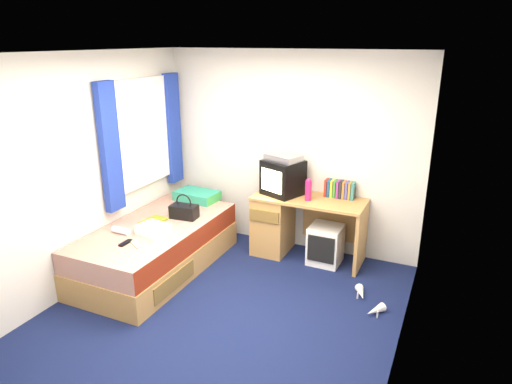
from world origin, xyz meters
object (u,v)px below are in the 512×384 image
at_px(picture_frame, 353,193).
at_px(handbag, 184,211).
at_px(crt_tv, 283,178).
at_px(magazine, 154,221).
at_px(pink_water_bottle, 308,191).
at_px(towel, 153,229).
at_px(remote_control, 125,243).
at_px(storage_cube, 325,244).
at_px(water_bottle, 121,231).
at_px(desk, 287,222).
at_px(white_heels, 368,301).
at_px(vcr, 283,157).
at_px(pillow, 197,196).
at_px(colour_swatch_fan, 136,244).
at_px(bed, 157,247).
at_px(aerosol_can, 302,186).

xyz_separation_m(picture_frame, handbag, (-1.75, -0.86, -0.20)).
relative_size(crt_tv, magazine, 1.87).
bearing_deg(pink_water_bottle, towel, -139.93).
bearing_deg(remote_control, crt_tv, 55.20).
bearing_deg(storage_cube, water_bottle, -144.73).
relative_size(handbag, towel, 1.08).
bearing_deg(crt_tv, desk, 22.08).
distance_m(desk, handbag, 1.24).
distance_m(picture_frame, white_heels, 1.29).
distance_m(vcr, water_bottle, 1.98).
distance_m(handbag, towel, 0.52).
height_order(towel, remote_control, towel).
bearing_deg(water_bottle, crt_tv, 46.01).
xyz_separation_m(pillow, magazine, (-0.07, -0.82, -0.05)).
height_order(desk, white_heels, desk).
bearing_deg(remote_control, handbag, 80.34).
relative_size(handbag, colour_swatch_fan, 1.47).
bearing_deg(water_bottle, bed, 61.16).
relative_size(magazine, colour_swatch_fan, 1.27).
height_order(towel, magazine, towel).
height_order(pillow, water_bottle, pillow).
height_order(vcr, water_bottle, vcr).
relative_size(colour_swatch_fan, white_heels, 0.44).
bearing_deg(vcr, bed, -119.09).
distance_m(desk, aerosol_can, 0.48).
bearing_deg(vcr, pink_water_bottle, 4.09).
xyz_separation_m(desk, pink_water_bottle, (0.28, -0.09, 0.46)).
relative_size(bed, white_heels, 4.03).
bearing_deg(magazine, storage_cube, 25.99).
bearing_deg(handbag, colour_swatch_fan, -98.60).
xyz_separation_m(water_bottle, white_heels, (2.53, 0.58, -0.54)).
bearing_deg(picture_frame, desk, -163.95).
relative_size(pillow, magazine, 1.91).
relative_size(vcr, pink_water_bottle, 1.66).
height_order(water_bottle, remote_control, water_bottle).
height_order(bed, magazine, magazine).
bearing_deg(colour_swatch_fan, magazine, 109.40).
bearing_deg(bed, pink_water_bottle, 32.26).
bearing_deg(pillow, towel, -82.77).
relative_size(bed, crt_tv, 3.82).
height_order(towel, white_heels, towel).
height_order(bed, remote_control, remote_control).
distance_m(water_bottle, remote_control, 0.28).
height_order(crt_tv, towel, crt_tv).
bearing_deg(picture_frame, white_heels, -62.83).
bearing_deg(bed, vcr, 42.19).
height_order(remote_control, white_heels, remote_control).
bearing_deg(bed, handbag, 61.13).
relative_size(colour_swatch_fan, remote_control, 1.38).
relative_size(storage_cube, water_bottle, 2.28).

